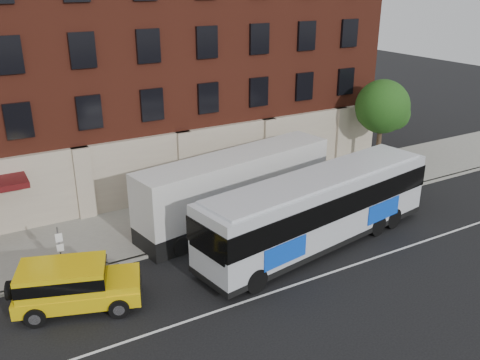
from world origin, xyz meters
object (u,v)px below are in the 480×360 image
city_bus (319,207)px  shipping_container (236,189)px  sign_pole (60,249)px  street_tree (383,109)px  yellow_suv (72,284)px

city_bus → shipping_container: size_ratio=1.17×
sign_pole → city_bus: bearing=-14.9°
street_tree → city_bus: street_tree is taller
street_tree → yellow_suv: street_tree is taller
sign_pole → shipping_container: (9.55, 1.13, 0.47)m
city_bus → yellow_suv: bearing=177.2°
street_tree → sign_pole: bearing=-171.4°
street_tree → shipping_container: size_ratio=0.52×
shipping_container → city_bus: bearing=-62.1°
sign_pole → city_bus: size_ratio=0.18×
street_tree → yellow_suv: 23.15m
street_tree → city_bus: (-10.24, -6.47, -2.35)m
sign_pole → yellow_suv: (-0.11, -2.54, -0.32)m
yellow_suv → shipping_container: 10.36m
yellow_suv → shipping_container: size_ratio=0.45×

